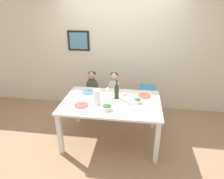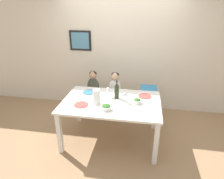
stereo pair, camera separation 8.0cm
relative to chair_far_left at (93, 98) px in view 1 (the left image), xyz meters
name	(u,v)px [view 1 (the left image)]	position (x,y,z in m)	size (l,w,h in m)	color
ground_plane	(111,139)	(0.52, -0.82, -0.39)	(14.00, 14.00, 0.00)	#9E7A56
wall_back	(120,49)	(0.52, 0.52, 0.97)	(10.00, 0.09, 2.70)	beige
dining_table	(111,106)	(0.52, -0.82, 0.29)	(1.63, 1.08, 0.76)	white
chair_far_left	(93,98)	(0.00, 0.00, 0.00)	(0.38, 0.43, 0.46)	silver
chair_far_center	(114,100)	(0.46, 0.00, 0.00)	(0.38, 0.43, 0.46)	silver
chair_right_highchair	(147,95)	(1.15, 0.00, 0.16)	(0.32, 0.37, 0.70)	silver
person_child_left	(92,83)	(0.00, 0.00, 0.35)	(0.26, 0.17, 0.53)	#3D4238
person_child_center	(114,84)	(0.46, 0.00, 0.35)	(0.26, 0.17, 0.53)	silver
wine_bottle	(117,91)	(0.60, -0.68, 0.50)	(0.08, 0.08, 0.32)	#232D19
paper_towel_roll	(97,97)	(0.31, -0.95, 0.50)	(0.11, 0.11, 0.25)	white
wine_glass_near	(125,95)	(0.75, -0.82, 0.51)	(0.07, 0.07, 0.18)	white
wine_glass_far	(108,90)	(0.44, -0.65, 0.51)	(0.07, 0.07, 0.18)	white
salad_bowl_large	(107,107)	(0.50, -1.11, 0.42)	(0.16, 0.16, 0.08)	white
salad_bowl_small	(137,101)	(0.95, -0.81, 0.42)	(0.13, 0.13, 0.08)	white
dinner_plate_front_left	(81,105)	(0.07, -1.03, 0.38)	(0.23, 0.23, 0.01)	#D14C47
dinner_plate_back_left	(88,92)	(0.06, -0.54, 0.38)	(0.23, 0.23, 0.01)	teal
dinner_plate_back_right	(144,96)	(1.07, -0.54, 0.38)	(0.23, 0.23, 0.01)	#D14C47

